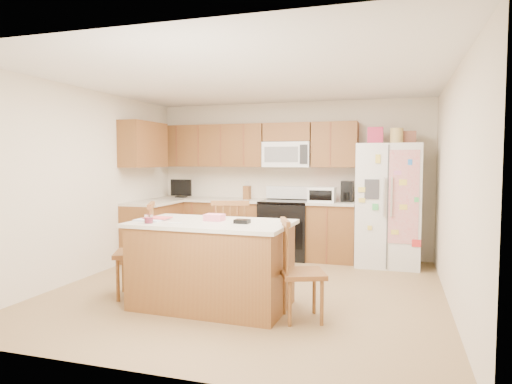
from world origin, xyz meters
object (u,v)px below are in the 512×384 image
(island, at_px, (212,264))
(windsor_chair_back, at_px, (231,247))
(windsor_chair_right, at_px, (300,272))
(refrigerator, at_px, (388,203))
(stove, at_px, (285,228))
(windsor_chair_left, at_px, (138,252))

(island, distance_m, windsor_chair_back, 0.68)
(windsor_chair_right, bearing_deg, windsor_chair_back, 141.50)
(refrigerator, bearing_deg, stove, 177.70)
(stove, relative_size, windsor_chair_right, 1.14)
(windsor_chair_left, height_order, windsor_chair_back, windsor_chair_back)
(stove, height_order, windsor_chair_left, stove)
(windsor_chair_right, bearing_deg, windsor_chair_left, 173.39)
(island, xyz_separation_m, windsor_chair_left, (-0.96, 0.10, 0.05))
(stove, bearing_deg, windsor_chair_left, -114.27)
(refrigerator, xyz_separation_m, windsor_chair_right, (-0.77, -2.68, -0.45))
(stove, height_order, windsor_chair_right, stove)
(refrigerator, relative_size, windsor_chair_right, 2.06)
(refrigerator, height_order, windsor_chair_back, refrigerator)
(refrigerator, relative_size, windsor_chair_back, 1.87)
(windsor_chair_left, bearing_deg, windsor_chair_right, -6.61)
(stove, bearing_deg, refrigerator, -2.30)
(stove, relative_size, island, 0.67)
(windsor_chair_back, bearing_deg, refrigerator, 46.56)
(stove, xyz_separation_m, windsor_chair_back, (-0.20, -1.94, 0.04))
(windsor_chair_back, height_order, windsor_chair_right, windsor_chair_back)
(stove, distance_m, island, 2.62)
(stove, xyz_separation_m, island, (-0.18, -2.61, -0.01))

